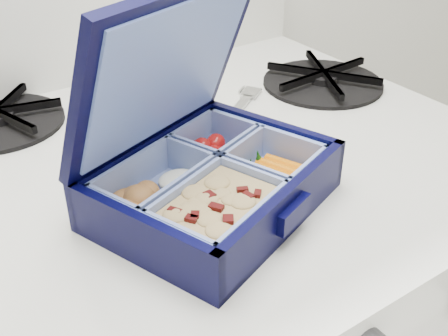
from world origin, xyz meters
TOP-DOWN VIEW (x-y plane):
  - bento_box at (-0.50, 1.57)m, footprint 0.26×0.23m
  - burner_grate at (-0.21, 1.73)m, footprint 0.18×0.18m
  - fork at (-0.39, 1.71)m, footprint 0.16×0.12m

SIDE VIEW (x-z plane):
  - fork at x=-0.39m, z-range 0.89..0.90m
  - burner_grate at x=-0.21m, z-range 0.89..0.91m
  - bento_box at x=-0.50m, z-range 0.89..0.94m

